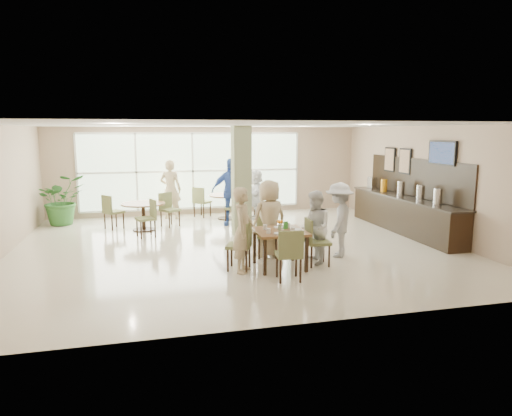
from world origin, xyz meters
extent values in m
plane|color=beige|center=(0.00, 0.00, 0.00)|extent=(10.00, 10.00, 0.00)
plane|color=white|center=(0.00, 0.00, 2.80)|extent=(10.00, 10.00, 0.00)
plane|color=tan|center=(0.00, 4.50, 1.40)|extent=(10.00, 0.00, 10.00)
plane|color=tan|center=(0.00, -4.50, 1.40)|extent=(10.00, 0.00, 10.00)
plane|color=tan|center=(5.00, 0.00, 1.40)|extent=(0.00, 9.00, 9.00)
plane|color=silver|center=(-0.50, 4.47, 1.40)|extent=(7.00, 0.00, 7.00)
cube|color=#757B56|center=(0.40, 1.20, 1.40)|extent=(0.45, 0.45, 2.80)
cube|color=brown|center=(0.52, -1.85, 0.72)|extent=(0.98, 0.98, 0.05)
cube|color=black|center=(0.11, -2.26, 0.35)|extent=(0.06, 0.06, 0.70)
cube|color=black|center=(0.93, -2.26, 0.35)|extent=(0.06, 0.06, 0.70)
cube|color=black|center=(0.11, -1.43, 0.35)|extent=(0.06, 0.06, 0.70)
cube|color=black|center=(0.93, -1.43, 0.35)|extent=(0.06, 0.06, 0.70)
cylinder|color=brown|center=(-2.08, 2.34, 0.73)|extent=(1.17, 1.17, 0.04)
cylinder|color=black|center=(-2.08, 2.34, 0.35)|extent=(0.10, 0.10, 0.71)
cylinder|color=black|center=(-2.08, 2.34, 0.01)|extent=(0.60, 0.60, 0.03)
cylinder|color=brown|center=(0.42, 3.43, 0.73)|extent=(1.12, 1.12, 0.04)
cylinder|color=black|center=(0.42, 3.43, 0.35)|extent=(0.10, 0.10, 0.71)
cylinder|color=black|center=(0.42, 3.43, 0.01)|extent=(0.60, 0.60, 0.03)
cylinder|color=white|center=(0.74, -1.67, 0.80)|extent=(0.08, 0.08, 0.10)
cylinder|color=white|center=(0.26, -1.72, 0.80)|extent=(0.08, 0.08, 0.10)
cylinder|color=white|center=(0.23, -2.06, 0.80)|extent=(0.08, 0.08, 0.10)
cylinder|color=white|center=(0.71, -2.06, 0.80)|extent=(0.08, 0.08, 0.10)
cylinder|color=white|center=(0.42, -2.14, 0.76)|extent=(0.20, 0.20, 0.01)
cylinder|color=white|center=(0.57, -1.59, 0.76)|extent=(0.20, 0.20, 0.01)
cylinder|color=white|center=(0.85, -1.90, 0.76)|extent=(0.20, 0.20, 0.01)
cylinder|color=#99B27F|center=(0.52, -1.85, 0.81)|extent=(0.07, 0.07, 0.12)
sphere|color=orange|center=(0.55, -1.85, 0.92)|extent=(0.07, 0.07, 0.07)
sphere|color=orange|center=(0.50, -1.82, 0.92)|extent=(0.07, 0.07, 0.07)
sphere|color=orange|center=(0.51, -1.87, 0.92)|extent=(0.07, 0.07, 0.07)
cube|color=green|center=(0.67, -1.75, 0.82)|extent=(0.10, 0.04, 0.15)
cube|color=black|center=(4.68, 0.50, 0.45)|extent=(0.60, 4.60, 0.90)
cube|color=black|center=(4.68, 0.50, 0.92)|extent=(0.64, 4.70, 0.04)
cube|color=black|center=(4.97, 0.50, 1.45)|extent=(0.04, 4.60, 1.00)
cylinder|color=silver|center=(4.68, -0.90, 1.14)|extent=(0.20, 0.20, 0.40)
cylinder|color=silver|center=(4.68, -0.20, 1.14)|extent=(0.20, 0.20, 0.40)
cylinder|color=silver|center=(4.68, 0.70, 1.14)|extent=(0.20, 0.20, 0.40)
cylinder|color=orange|center=(4.68, 1.60, 1.12)|extent=(0.18, 0.18, 0.36)
cube|color=silver|center=(4.68, 2.30, 1.12)|extent=(0.18, 0.30, 0.36)
cube|color=black|center=(4.94, -0.60, 2.15)|extent=(0.06, 1.00, 0.58)
cube|color=#7F99CC|center=(4.92, -0.60, 2.15)|extent=(0.01, 0.92, 0.50)
cube|color=black|center=(4.95, 1.00, 1.85)|extent=(0.04, 0.55, 0.70)
cube|color=brown|center=(4.92, 1.00, 1.85)|extent=(0.01, 0.47, 0.62)
cube|color=black|center=(4.95, 1.80, 1.85)|extent=(0.04, 0.55, 0.70)
cube|color=brown|center=(4.92, 1.80, 1.85)|extent=(0.01, 0.47, 0.62)
imported|color=#2E692A|center=(-4.34, 3.70, 0.72)|extent=(1.71, 1.71, 1.45)
imported|color=tan|center=(-0.23, -1.94, 0.82)|extent=(0.60, 0.70, 1.63)
imported|color=tan|center=(0.53, -1.03, 0.83)|extent=(0.90, 0.64, 1.66)
imported|color=white|center=(1.29, -1.74, 0.75)|extent=(0.60, 0.75, 1.49)
imported|color=#B3B3B6|center=(1.99, -1.35, 0.80)|extent=(1.07, 1.18, 1.59)
imported|color=#3A5CAF|center=(0.37, 2.50, 0.96)|extent=(1.27, 0.97, 1.92)
imported|color=white|center=(1.29, 3.32, 0.75)|extent=(0.78, 1.46, 1.51)
imported|color=tan|center=(-1.25, 3.85, 0.91)|extent=(0.77, 0.65, 1.81)
camera|label=1|loc=(-2.00, -10.19, 2.66)|focal=32.00mm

